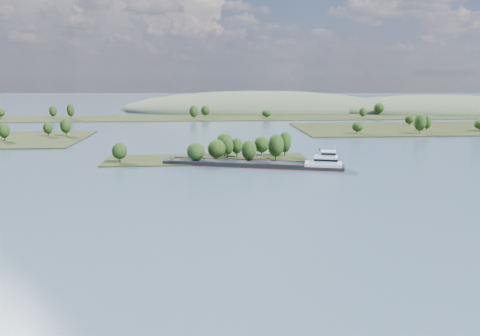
{
  "coord_description": "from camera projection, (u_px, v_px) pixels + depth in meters",
  "views": [
    {
      "loc": [
        0.48,
        -48.6,
        42.5
      ],
      "look_at": [
        12.97,
        130.0,
        6.0
      ],
      "focal_mm": 35.0,
      "sensor_mm": 36.0,
      "label": 1
    }
  ],
  "objects": [
    {
      "name": "tree_island",
      "position": [
        221.0,
        152.0,
        230.36
      ],
      "size": [
        100.0,
        31.03,
        14.31
      ],
      "color": "black",
      "rests_on": "ground"
    },
    {
      "name": "back_shoreline",
      "position": [
        216.0,
        117.0,
        447.21
      ],
      "size": [
        900.0,
        60.0,
        15.5
      ],
      "color": "black",
      "rests_on": "ground"
    },
    {
      "name": "cargo_barge",
      "position": [
        265.0,
        164.0,
        215.16
      ],
      "size": [
        83.57,
        31.17,
        11.34
      ],
      "color": "black",
      "rests_on": "ground"
    },
    {
      "name": "hill_west",
      "position": [
        258.0,
        110.0,
        548.79
      ],
      "size": [
        320.0,
        160.0,
        44.0
      ],
      "primitive_type": "ellipsoid",
      "color": "#3D4C34",
      "rests_on": "ground"
    },
    {
      "name": "hill_east",
      "position": [
        435.0,
        111.0,
        533.15
      ],
      "size": [
        260.0,
        140.0,
        36.0
      ],
      "primitive_type": "ellipsoid",
      "color": "#3D4C34",
      "rests_on": "ground"
    },
    {
      "name": "ground",
      "position": [
        207.0,
        190.0,
        173.26
      ],
      "size": [
        1800.0,
        1800.0,
        0.0
      ],
      "primitive_type": "plane",
      "color": "#364E5E",
      "rests_on": "ground"
    }
  ]
}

